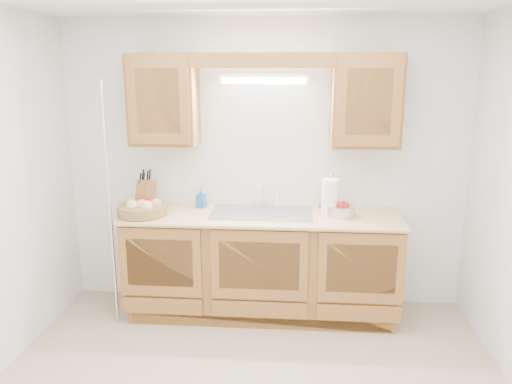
# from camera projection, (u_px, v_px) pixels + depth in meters

# --- Properties ---
(room) EXTENTS (3.52, 3.50, 2.50)m
(room) POSITION_uv_depth(u_px,v_px,m) (248.00, 213.00, 2.92)
(room) COLOR tan
(room) RESTS_ON ground
(base_cabinets) EXTENTS (2.20, 0.60, 0.86)m
(base_cabinets) POSITION_uv_depth(u_px,v_px,m) (262.00, 265.00, 4.28)
(base_cabinets) COLOR brown
(base_cabinets) RESTS_ON ground
(countertop) EXTENTS (2.30, 0.63, 0.04)m
(countertop) POSITION_uv_depth(u_px,v_px,m) (262.00, 216.00, 4.16)
(countertop) COLOR tan
(countertop) RESTS_ON base_cabinets
(upper_cabinet_left) EXTENTS (0.55, 0.33, 0.75)m
(upper_cabinet_left) POSITION_uv_depth(u_px,v_px,m) (164.00, 100.00, 4.15)
(upper_cabinet_left) COLOR brown
(upper_cabinet_left) RESTS_ON room
(upper_cabinet_right) EXTENTS (0.55, 0.33, 0.75)m
(upper_cabinet_right) POSITION_uv_depth(u_px,v_px,m) (366.00, 101.00, 4.02)
(upper_cabinet_right) COLOR brown
(upper_cabinet_right) RESTS_ON room
(valance) EXTENTS (2.20, 0.05, 0.12)m
(valance) POSITION_uv_depth(u_px,v_px,m) (262.00, 60.00, 3.87)
(valance) COLOR brown
(valance) RESTS_ON room
(fluorescent_fixture) EXTENTS (0.76, 0.08, 0.08)m
(fluorescent_fixture) POSITION_uv_depth(u_px,v_px,m) (264.00, 79.00, 4.12)
(fluorescent_fixture) COLOR white
(fluorescent_fixture) RESTS_ON room
(sink) EXTENTS (0.84, 0.46, 0.36)m
(sink) POSITION_uv_depth(u_px,v_px,m) (262.00, 221.00, 4.19)
(sink) COLOR #9E9EA3
(sink) RESTS_ON countertop
(wire_shelf_pole) EXTENTS (0.03, 0.03, 2.00)m
(wire_shelf_pole) POSITION_uv_depth(u_px,v_px,m) (110.00, 207.00, 3.98)
(wire_shelf_pole) COLOR silver
(wire_shelf_pole) RESTS_ON ground
(outlet_plate) EXTENTS (0.08, 0.01, 0.12)m
(outlet_plate) POSITION_uv_depth(u_px,v_px,m) (373.00, 179.00, 4.32)
(outlet_plate) COLOR white
(outlet_plate) RESTS_ON room
(fruit_basket) EXTENTS (0.48, 0.48, 0.13)m
(fruit_basket) POSITION_uv_depth(u_px,v_px,m) (142.00, 208.00, 4.12)
(fruit_basket) COLOR olive
(fruit_basket) RESTS_ON countertop
(knife_block) EXTENTS (0.16, 0.22, 0.34)m
(knife_block) POSITION_uv_depth(u_px,v_px,m) (145.00, 193.00, 4.35)
(knife_block) COLOR brown
(knife_block) RESTS_ON countertop
(orange_canister) EXTENTS (0.10, 0.10, 0.23)m
(orange_canister) POSITION_uv_depth(u_px,v_px,m) (326.00, 197.00, 4.26)
(orange_canister) COLOR orange
(orange_canister) RESTS_ON countertop
(soap_bottle) EXTENTS (0.09, 0.09, 0.17)m
(soap_bottle) POSITION_uv_depth(u_px,v_px,m) (201.00, 198.00, 4.34)
(soap_bottle) COLOR #235AB1
(soap_bottle) RESTS_ON countertop
(sponge) EXTENTS (0.11, 0.07, 0.02)m
(sponge) POSITION_uv_depth(u_px,v_px,m) (325.00, 206.00, 4.36)
(sponge) COLOR #CC333F
(sponge) RESTS_ON countertop
(paper_towel) EXTENTS (0.17, 0.17, 0.36)m
(paper_towel) POSITION_uv_depth(u_px,v_px,m) (330.00, 197.00, 4.10)
(paper_towel) COLOR silver
(paper_towel) RESTS_ON countertop
(apple_bowl) EXTENTS (0.31, 0.31, 0.12)m
(apple_bowl) POSITION_uv_depth(u_px,v_px,m) (341.00, 210.00, 4.09)
(apple_bowl) COLOR silver
(apple_bowl) RESTS_ON countertop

